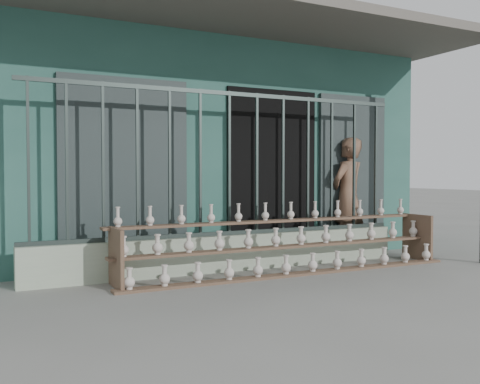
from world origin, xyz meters
name	(u,v)px	position (x,y,z in m)	size (l,w,h in m)	color
ground	(283,291)	(0.00, 0.00, 0.00)	(60.00, 60.00, 0.00)	slate
workshop_building	(157,151)	(0.00, 4.23, 1.62)	(7.40, 6.60, 3.21)	#2A594E
parapet_wall	(229,253)	(0.00, 1.30, 0.23)	(5.00, 0.20, 0.45)	#A1B198
security_fence	(229,163)	(0.00, 1.30, 1.35)	(5.00, 0.04, 1.80)	#283330
shelf_rack	(289,243)	(0.62, 0.89, 0.36)	(4.50, 0.68, 0.85)	brown
elderly_woman	(348,197)	(2.13, 1.66, 0.88)	(0.64, 0.42, 1.76)	brown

